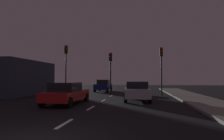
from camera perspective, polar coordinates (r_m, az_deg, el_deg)
ground_plane at (r=11.69m, az=-5.86°, el=-11.31°), size 80.00×80.00×0.00m
sidewalk_curb_right at (r=12.20m, az=31.31°, el=-10.22°), size 3.00×40.00×0.15m
lane_stripe_second at (r=7.59m, az=-14.63°, el=-15.94°), size 0.16×1.60×0.01m
lane_stripe_third at (r=11.12m, az=-6.66°, el=-11.74°), size 0.16×1.60×0.01m
lane_stripe_fourth at (r=14.78m, az=-2.68°, el=-9.50°), size 0.16×1.60×0.01m
lane_stripe_fifth at (r=18.50m, az=-0.31°, el=-8.13°), size 0.16×1.60×0.01m
traffic_signal_left at (r=20.94m, az=-14.27°, el=2.97°), size 0.32×0.38×5.46m
traffic_signal_center at (r=19.47m, az=-0.49°, el=1.52°), size 0.32×0.38×4.52m
traffic_signal_right at (r=19.36m, az=15.22°, el=2.46°), size 0.32×0.38×4.95m
car_stopped_ahead at (r=14.74m, az=7.76°, el=-6.49°), size 2.16×4.36×1.52m
car_adjacent_lane at (r=13.00m, az=-14.09°, el=-7.04°), size 2.02×4.45×1.48m
car_oncoming_far at (r=24.78m, az=-2.71°, el=-4.91°), size 1.91×3.86×1.60m
storefront_left at (r=22.62m, az=-28.83°, el=-2.18°), size 5.77×8.18×3.66m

